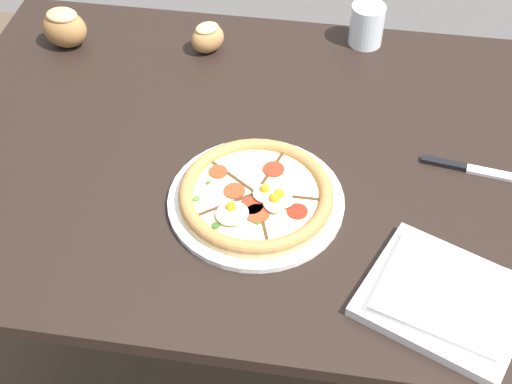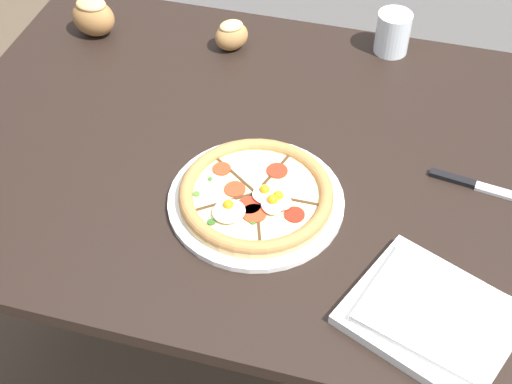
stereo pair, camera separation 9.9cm
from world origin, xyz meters
TOP-DOWN VIEW (x-y plane):
  - ground_plane at (0.00, 0.00)m, footprint 12.00×12.00m
  - dining_table at (0.00, 0.00)m, footprint 1.44×0.93m
  - pizza at (-0.04, -0.14)m, footprint 0.32×0.32m
  - napkin_folded at (0.30, -0.31)m, footprint 0.32×0.30m
  - bread_piece_near at (-0.22, 0.31)m, footprint 0.10×0.10m
  - bread_piece_far at (-0.54, 0.29)m, footprint 0.11×0.09m
  - knife_main at (0.36, 0.01)m, footprint 0.21×0.05m
  - water_glass at (0.14, 0.40)m, footprint 0.08×0.08m

SIDE VIEW (x-z plane):
  - ground_plane at x=0.00m, z-range 0.00..0.00m
  - dining_table at x=0.00m, z-range 0.27..1.00m
  - knife_main at x=0.36m, z-range 0.72..0.73m
  - napkin_folded at x=0.30m, z-range 0.72..0.76m
  - pizza at x=-0.04m, z-range 0.72..0.77m
  - bread_piece_near at x=-0.22m, z-range 0.73..0.80m
  - water_glass at x=0.14m, z-range 0.72..0.81m
  - bread_piece_far at x=-0.54m, z-range 0.73..0.82m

